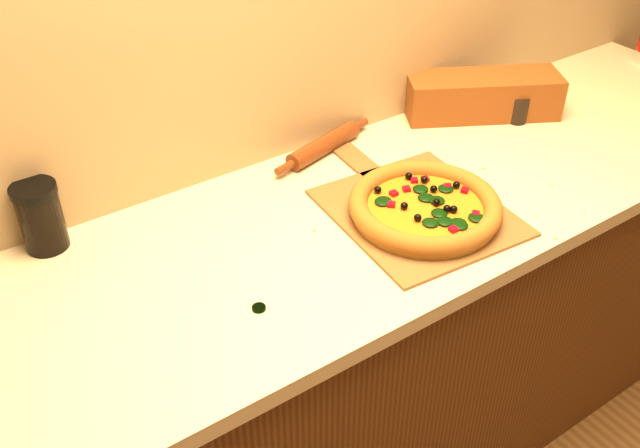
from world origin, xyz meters
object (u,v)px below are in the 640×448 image
Objects in this scene: pizza_peel at (414,209)px; rolling_pin at (324,145)px; dark_jar at (41,217)px; pizza at (425,207)px; pepper_grinder at (519,108)px.

pizza_peel is 1.66× the size of rolling_pin.
rolling_pin is 2.23× the size of dark_jar.
pizza is 0.84m from dark_jar.
pizza_peel is at bearing 87.96° from pizza.
rolling_pin is 0.72m from dark_jar.
dark_jar is (-0.72, 0.02, 0.05)m from rolling_pin.
pizza_peel is 0.33m from rolling_pin.
pepper_grinder is (0.52, 0.17, 0.04)m from pizza_peel.
pizza_peel is 1.64× the size of pizza.
pizza is at bearing -27.32° from dark_jar.
pepper_grinder reaches higher than rolling_pin.
pizza is 0.37m from rolling_pin.
rolling_pin is at bearing 99.07° from pizza_peel.
pepper_grinder is (0.52, 0.20, 0.01)m from pizza.
pizza is 1.01× the size of rolling_pin.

